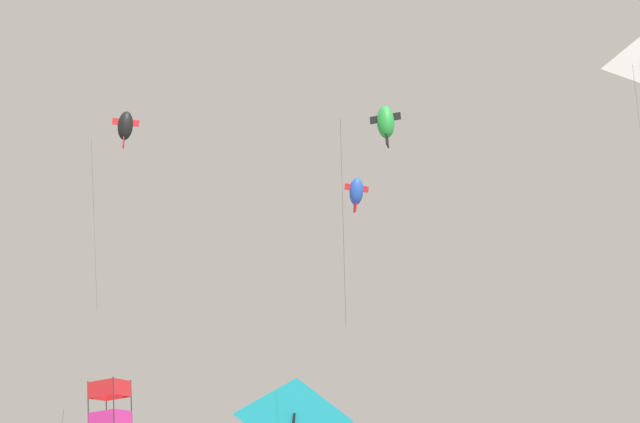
{
  "coord_description": "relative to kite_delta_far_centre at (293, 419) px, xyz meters",
  "views": [
    {
      "loc": [
        25.5,
        -21.28,
        9.7
      ],
      "look_at": [
        -1.32,
        -1.69,
        29.79
      ],
      "focal_mm": 51.87,
      "sensor_mm": 36.0,
      "label": 1
    }
  ],
  "objects": [
    {
      "name": "kite_fish_near_right",
      "position": [
        -6.77,
        -5.54,
        15.4
      ],
      "size": [
        2.31,
        1.96,
        9.79
      ],
      "rotation": [
        0.25,
        0.0,
        1.1
      ],
      "color": "black"
    },
    {
      "name": "kite_fish_upper_right",
      "position": [
        -2.21,
        5.11,
        13.28
      ],
      "size": [
        1.23,
        1.19,
        1.83
      ],
      "rotation": [
        0.36,
        0.0,
        1.19
      ],
      "color": "blue"
    },
    {
      "name": "kite_fish_mid_left",
      "position": [
        7.4,
        -1.17,
        9.02
      ],
      "size": [
        2.91,
        2.73,
        8.07
      ],
      "rotation": [
        0.15,
        0.0,
        0.67
      ],
      "color": "green"
    },
    {
      "name": "kite_box_highest",
      "position": [
        -2.51,
        -6.38,
        -0.07
      ],
      "size": [
        3.15,
        2.95,
        7.79
      ],
      "rotation": [
        0.24,
        0.0,
        0.52
      ],
      "color": "red"
    },
    {
      "name": "kite_delta_far_centre",
      "position": [
        0.0,
        0.0,
        0.0
      ],
      "size": [
        2.39,
        3.36,
        9.4
      ],
      "rotation": [
        0.38,
        0.0,
        1.13
      ],
      "color": "#1EB2C6"
    }
  ]
}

